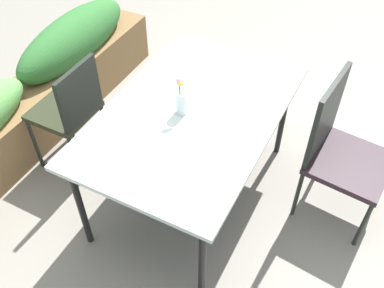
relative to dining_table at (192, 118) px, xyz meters
The scene contains 6 objects.
ground_plane 0.72m from the dining_table, 73.23° to the left, with size 12.00×12.00×0.00m, color gray.
dining_table is the anchor object (origin of this frame).
chair_near_right 0.94m from the dining_table, 67.83° to the right, with size 0.53×0.53×1.01m.
chair_far_side 0.91m from the dining_table, 97.80° to the left, with size 0.41×0.41×0.91m.
flower_vase 0.16m from the dining_table, 124.28° to the left, with size 0.08×0.07×0.26m.
planter_box 1.45m from the dining_table, 91.80° to the left, with size 2.81×0.42×0.76m.
Camera 1 is at (-1.77, -0.97, 2.49)m, focal length 40.61 mm.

